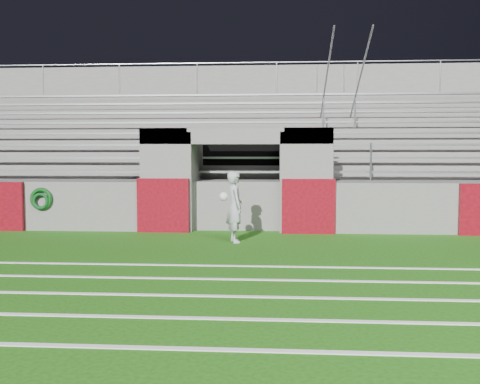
{
  "coord_description": "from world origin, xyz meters",
  "views": [
    {
      "loc": [
        1.02,
        -10.15,
        1.94
      ],
      "look_at": [
        0.2,
        1.8,
        1.1
      ],
      "focal_mm": 40.0,
      "sensor_mm": 36.0,
      "label": 1
    }
  ],
  "objects": [
    {
      "name": "field_markings",
      "position": [
        0.0,
        -5.0,
        0.01
      ],
      "size": [
        28.0,
        8.09,
        0.01
      ],
      "color": "white",
      "rests_on": "ground"
    },
    {
      "name": "goalkeeper_with_ball",
      "position": [
        0.1,
        1.56,
        0.79
      ],
      "size": [
        0.6,
        0.66,
        1.58
      ],
      "color": "#A4A8AD",
      "rests_on": "ground"
    },
    {
      "name": "hose_coil",
      "position": [
        -4.93,
        2.94,
        0.81
      ],
      "size": [
        0.58,
        0.15,
        0.58
      ],
      "color": "#0D4112",
      "rests_on": "ground"
    },
    {
      "name": "stadium_structure",
      "position": [
        0.0,
        7.97,
        1.49
      ],
      "size": [
        26.0,
        8.48,
        5.42
      ],
      "color": "#605E5B",
      "rests_on": "ground"
    },
    {
      "name": "ground",
      "position": [
        0.0,
        0.0,
        0.0
      ],
      "size": [
        90.0,
        90.0,
        0.0
      ],
      "primitive_type": "plane",
      "color": "#1A530D",
      "rests_on": "ground"
    }
  ]
}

